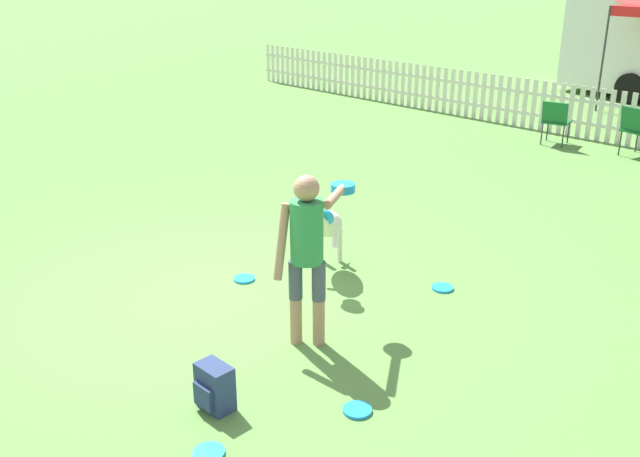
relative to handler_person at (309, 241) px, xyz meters
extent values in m
plane|color=#5B8C42|center=(-1.30, -0.11, -0.96)|extent=(240.00, 240.00, 0.00)
cylinder|color=tan|center=(-0.06, -0.10, -0.74)|extent=(0.11, 0.11, 0.43)
cylinder|color=#474C5B|center=(-0.06, -0.10, -0.35)|extent=(0.12, 0.12, 0.35)
cylinder|color=tan|center=(0.10, 0.02, -0.74)|extent=(0.11, 0.11, 0.43)
cylinder|color=#474C5B|center=(0.10, 0.02, -0.35)|extent=(0.12, 0.12, 0.35)
cylinder|color=#2D8447|center=(0.02, -0.04, 0.10)|extent=(0.39, 0.39, 0.54)
sphere|color=tan|center=(0.02, -0.04, 0.47)|extent=(0.22, 0.22, 0.22)
cylinder|color=tan|center=(-0.11, -0.20, 0.01)|extent=(0.09, 0.20, 0.66)
cylinder|color=tan|center=(-0.02, 0.34, 0.31)|extent=(0.41, 0.60, 0.14)
cylinder|color=#1E8CD8|center=(-0.19, 0.62, 0.25)|extent=(0.22, 0.22, 0.02)
cylinder|color=#1E8CD8|center=(-0.19, 0.62, 0.28)|extent=(0.22, 0.22, 0.02)
cylinder|color=#1E8CD8|center=(-0.19, 0.62, 0.30)|extent=(0.22, 0.22, 0.02)
ellipsoid|color=beige|center=(-0.93, 1.17, -0.42)|extent=(0.63, 0.69, 0.51)
ellipsoid|color=silver|center=(-0.93, 1.17, -0.47)|extent=(0.33, 0.36, 0.24)
sphere|color=beige|center=(-0.72, 0.91, -0.24)|extent=(0.17, 0.17, 0.17)
cone|color=beige|center=(-0.67, 0.85, -0.20)|extent=(0.17, 0.17, 0.14)
cylinder|color=#1E8CD8|center=(-0.67, 0.85, -0.20)|extent=(0.25, 0.23, 0.21)
cone|color=beige|center=(-0.69, 0.96, -0.17)|extent=(0.05, 0.05, 0.08)
cone|color=beige|center=(-0.77, 0.89, -0.17)|extent=(0.05, 0.05, 0.08)
cylinder|color=silver|center=(-0.99, 1.44, -0.76)|extent=(0.06, 0.06, 0.41)
cylinder|color=silver|center=(-1.16, 1.30, -0.76)|extent=(0.06, 0.06, 0.41)
cylinder|color=silver|center=(-0.74, 1.10, -0.44)|extent=(0.16, 0.18, 0.32)
cylinder|color=silver|center=(-0.90, 0.98, -0.44)|extent=(0.16, 0.18, 0.32)
cone|color=beige|center=(-1.18, 1.50, -0.51)|extent=(0.23, 0.26, 0.20)
cylinder|color=#1E8CD8|center=(-1.38, 0.39, -0.95)|extent=(0.22, 0.22, 0.02)
cylinder|color=#1E8CD8|center=(0.61, -1.56, -0.95)|extent=(0.22, 0.22, 0.02)
cylinder|color=#1E8CD8|center=(1.00, -0.47, -0.95)|extent=(0.22, 0.22, 0.02)
cylinder|color=#1E8CD8|center=(0.22, 1.68, -0.95)|extent=(0.22, 0.22, 0.02)
cube|color=navy|center=(0.21, -1.19, -0.78)|extent=(0.28, 0.18, 0.36)
cube|color=navy|center=(0.21, -1.30, -0.81)|extent=(0.20, 0.04, 0.18)
cube|color=silver|center=(-1.30, 8.65, -0.68)|extent=(18.43, 0.04, 0.06)
cube|color=silver|center=(-1.30, 8.65, -0.28)|extent=(18.43, 0.04, 0.06)
cube|color=silver|center=(-10.42, 8.65, -0.49)|extent=(0.09, 0.02, 0.95)
cube|color=silver|center=(-10.24, 8.65, -0.49)|extent=(0.09, 0.02, 0.95)
cube|color=silver|center=(-10.05, 8.65, -0.49)|extent=(0.09, 0.02, 0.95)
cube|color=silver|center=(-9.86, 8.65, -0.49)|extent=(0.09, 0.02, 0.95)
cube|color=silver|center=(-9.67, 8.65, -0.49)|extent=(0.09, 0.02, 0.95)
cube|color=silver|center=(-9.48, 8.65, -0.49)|extent=(0.09, 0.02, 0.95)
cube|color=silver|center=(-9.29, 8.65, -0.49)|extent=(0.09, 0.02, 0.95)
cube|color=silver|center=(-9.11, 8.65, -0.49)|extent=(0.09, 0.02, 0.95)
cube|color=silver|center=(-8.92, 8.65, -0.49)|extent=(0.09, 0.02, 0.95)
cube|color=silver|center=(-8.73, 8.65, -0.49)|extent=(0.09, 0.02, 0.95)
cube|color=silver|center=(-8.54, 8.65, -0.49)|extent=(0.09, 0.02, 0.95)
cube|color=silver|center=(-8.35, 8.65, -0.49)|extent=(0.09, 0.02, 0.95)
cube|color=silver|center=(-8.17, 8.65, -0.49)|extent=(0.09, 0.02, 0.95)
cube|color=silver|center=(-7.98, 8.65, -0.49)|extent=(0.09, 0.02, 0.95)
cube|color=silver|center=(-7.79, 8.65, -0.49)|extent=(0.09, 0.02, 0.95)
cube|color=silver|center=(-7.60, 8.65, -0.49)|extent=(0.09, 0.02, 0.95)
cube|color=silver|center=(-7.41, 8.65, -0.49)|extent=(0.09, 0.02, 0.95)
cube|color=silver|center=(-7.23, 8.65, -0.49)|extent=(0.09, 0.02, 0.95)
cube|color=silver|center=(-7.04, 8.65, -0.49)|extent=(0.09, 0.02, 0.95)
cube|color=silver|center=(-6.85, 8.65, -0.49)|extent=(0.09, 0.02, 0.95)
cube|color=silver|center=(-6.66, 8.65, -0.49)|extent=(0.09, 0.02, 0.95)
cube|color=silver|center=(-6.47, 8.65, -0.49)|extent=(0.09, 0.02, 0.95)
cube|color=silver|center=(-6.29, 8.65, -0.49)|extent=(0.09, 0.02, 0.95)
cube|color=silver|center=(-6.10, 8.65, -0.49)|extent=(0.09, 0.02, 0.95)
cube|color=silver|center=(-5.91, 8.65, -0.49)|extent=(0.09, 0.02, 0.95)
cube|color=silver|center=(-5.72, 8.65, -0.49)|extent=(0.09, 0.02, 0.95)
cube|color=silver|center=(-5.53, 8.65, -0.49)|extent=(0.09, 0.02, 0.95)
cube|color=silver|center=(-5.35, 8.65, -0.49)|extent=(0.09, 0.02, 0.95)
cube|color=silver|center=(-5.16, 8.65, -0.49)|extent=(0.09, 0.02, 0.95)
cube|color=silver|center=(-4.97, 8.65, -0.49)|extent=(0.09, 0.02, 0.95)
cube|color=silver|center=(-4.78, 8.65, -0.49)|extent=(0.09, 0.02, 0.95)
cube|color=silver|center=(-4.59, 8.65, -0.49)|extent=(0.09, 0.02, 0.95)
cube|color=silver|center=(-4.41, 8.65, -0.49)|extent=(0.09, 0.02, 0.95)
cube|color=silver|center=(-4.22, 8.65, -0.49)|extent=(0.09, 0.02, 0.95)
cube|color=silver|center=(-4.03, 8.65, -0.49)|extent=(0.09, 0.02, 0.95)
cube|color=silver|center=(-3.84, 8.65, -0.49)|extent=(0.09, 0.02, 0.95)
cube|color=silver|center=(-3.65, 8.65, -0.49)|extent=(0.09, 0.02, 0.95)
cube|color=silver|center=(-3.46, 8.65, -0.49)|extent=(0.09, 0.02, 0.95)
cube|color=silver|center=(-3.28, 8.65, -0.49)|extent=(0.09, 0.02, 0.95)
cube|color=silver|center=(-3.09, 8.65, -0.49)|extent=(0.09, 0.02, 0.95)
cube|color=silver|center=(-2.90, 8.65, -0.49)|extent=(0.09, 0.02, 0.95)
cube|color=silver|center=(-2.71, 8.65, -0.49)|extent=(0.09, 0.02, 0.95)
cube|color=silver|center=(-2.52, 8.65, -0.49)|extent=(0.09, 0.02, 0.95)
cube|color=silver|center=(-2.34, 8.65, -0.49)|extent=(0.09, 0.02, 0.95)
cube|color=silver|center=(-2.15, 8.65, -0.49)|extent=(0.09, 0.02, 0.95)
cube|color=silver|center=(-1.96, 8.65, -0.49)|extent=(0.09, 0.02, 0.95)
cube|color=silver|center=(-1.77, 8.65, -0.49)|extent=(0.09, 0.02, 0.95)
cube|color=silver|center=(-1.58, 8.65, -0.49)|extent=(0.09, 0.02, 0.95)
cube|color=silver|center=(-1.40, 8.65, -0.49)|extent=(0.09, 0.02, 0.95)
cube|color=silver|center=(-1.21, 8.65, -0.49)|extent=(0.09, 0.02, 0.95)
cube|color=silver|center=(-1.02, 8.65, -0.49)|extent=(0.09, 0.02, 0.95)
cube|color=silver|center=(-0.83, 8.65, -0.49)|extent=(0.09, 0.02, 0.95)
cylinder|color=#333338|center=(-0.59, 8.39, -0.74)|extent=(0.02, 0.02, 0.43)
cylinder|color=#333338|center=(-0.70, 7.96, -0.74)|extent=(0.02, 0.02, 0.43)
cube|color=#19662D|center=(-0.49, 7.90, -0.32)|extent=(0.52, 0.21, 0.41)
cylinder|color=#333338|center=(-1.70, 8.12, -0.76)|extent=(0.02, 0.02, 0.40)
cylinder|color=#333338|center=(-2.06, 8.04, -0.76)|extent=(0.02, 0.02, 0.40)
cylinder|color=#333338|center=(-1.62, 7.76, -0.76)|extent=(0.02, 0.02, 0.40)
cylinder|color=#333338|center=(-1.98, 7.68, -0.76)|extent=(0.02, 0.02, 0.40)
cube|color=#19662D|center=(-1.84, 7.90, -0.56)|extent=(0.52, 0.52, 0.03)
cube|color=#19662D|center=(-1.80, 7.71, -0.37)|extent=(0.44, 0.18, 0.38)
cylinder|color=#333338|center=(-2.58, 11.14, 0.13)|extent=(0.04, 0.04, 2.17)
cylinder|color=black|center=(-2.42, 12.39, -0.62)|extent=(0.70, 0.28, 0.68)
camera|label=1|loc=(3.97, -3.84, 2.27)|focal=40.00mm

